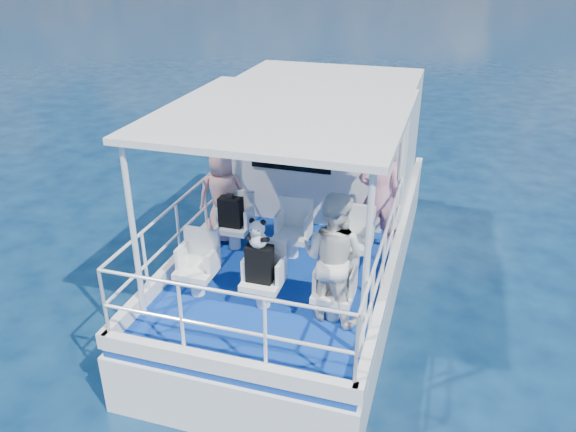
# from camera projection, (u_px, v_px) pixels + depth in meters

# --- Properties ---
(ground) EXTENTS (2000.00, 2000.00, 0.00)m
(ground) POSITION_uv_depth(u_px,v_px,m) (288.00, 314.00, 8.44)
(ground) COLOR #081E3C
(ground) RESTS_ON ground
(hull) EXTENTS (3.00, 7.00, 1.60)m
(hull) POSITION_uv_depth(u_px,v_px,m) (306.00, 280.00, 9.30)
(hull) COLOR white
(hull) RESTS_ON ground
(deck) EXTENTS (2.90, 6.90, 0.10)m
(deck) POSITION_uv_depth(u_px,v_px,m) (307.00, 234.00, 8.93)
(deck) COLOR navy
(deck) RESTS_ON hull
(cabin) EXTENTS (2.85, 2.00, 2.20)m
(cabin) POSITION_uv_depth(u_px,v_px,m) (327.00, 141.00, 9.55)
(cabin) COLOR white
(cabin) RESTS_ON deck
(canopy) EXTENTS (3.00, 3.20, 0.08)m
(canopy) POSITION_uv_depth(u_px,v_px,m) (284.00, 113.00, 6.90)
(canopy) COLOR white
(canopy) RESTS_ON cabin
(canopy_posts) EXTENTS (2.77, 2.97, 2.20)m
(canopy_posts) POSITION_uv_depth(u_px,v_px,m) (283.00, 199.00, 7.35)
(canopy_posts) COLOR white
(canopy_posts) RESTS_ON deck
(railings) EXTENTS (2.84, 3.59, 1.00)m
(railings) POSITION_uv_depth(u_px,v_px,m) (276.00, 251.00, 7.34)
(railings) COLOR white
(railings) RESTS_ON deck
(seat_port_fwd) EXTENTS (0.48, 0.46, 0.38)m
(seat_port_fwd) POSITION_uv_depth(u_px,v_px,m) (235.00, 236.00, 8.37)
(seat_port_fwd) COLOR white
(seat_port_fwd) RESTS_ON deck
(seat_center_fwd) EXTENTS (0.48, 0.46, 0.38)m
(seat_center_fwd) POSITION_uv_depth(u_px,v_px,m) (292.00, 244.00, 8.14)
(seat_center_fwd) COLOR white
(seat_center_fwd) RESTS_ON deck
(seat_stbd_fwd) EXTENTS (0.48, 0.46, 0.38)m
(seat_stbd_fwd) POSITION_uv_depth(u_px,v_px,m) (354.00, 253.00, 7.90)
(seat_stbd_fwd) COLOR white
(seat_stbd_fwd) RESTS_ON deck
(seat_port_aft) EXTENTS (0.48, 0.46, 0.38)m
(seat_port_aft) POSITION_uv_depth(u_px,v_px,m) (197.00, 281.00, 7.25)
(seat_port_aft) COLOR white
(seat_port_aft) RESTS_ON deck
(seat_center_aft) EXTENTS (0.48, 0.46, 0.38)m
(seat_center_aft) POSITION_uv_depth(u_px,v_px,m) (263.00, 292.00, 7.02)
(seat_center_aft) COLOR white
(seat_center_aft) RESTS_ON deck
(seat_stbd_aft) EXTENTS (0.48, 0.46, 0.38)m
(seat_stbd_aft) POSITION_uv_depth(u_px,v_px,m) (333.00, 304.00, 6.78)
(seat_stbd_aft) COLOR white
(seat_stbd_aft) RESTS_ON deck
(passenger_port_fwd) EXTENTS (0.66, 0.58, 1.47)m
(passenger_port_fwd) POSITION_uv_depth(u_px,v_px,m) (223.00, 196.00, 8.37)
(passenger_port_fwd) COLOR #E7A096
(passenger_port_fwd) RESTS_ON deck
(passenger_stbd_fwd) EXTENTS (0.73, 0.61, 1.71)m
(passenger_stbd_fwd) POSITION_uv_depth(u_px,v_px,m) (379.00, 195.00, 8.10)
(passenger_stbd_fwd) COLOR #C9829B
(passenger_stbd_fwd) RESTS_ON deck
(passenger_stbd_aft) EXTENTS (0.92, 0.79, 1.64)m
(passenger_stbd_aft) POSITION_uv_depth(u_px,v_px,m) (333.00, 257.00, 6.55)
(passenger_stbd_aft) COLOR white
(passenger_stbd_aft) RESTS_ON deck
(backpack_port) EXTENTS (0.34, 0.19, 0.45)m
(backpack_port) POSITION_uv_depth(u_px,v_px,m) (231.00, 212.00, 8.17)
(backpack_port) COLOR black
(backpack_port) RESTS_ON seat_port_fwd
(backpack_center) EXTENTS (0.32, 0.18, 0.49)m
(backpack_center) POSITION_uv_depth(u_px,v_px,m) (260.00, 264.00, 6.81)
(backpack_center) COLOR black
(backpack_center) RESTS_ON seat_center_aft
(compact_camera) EXTENTS (0.10, 0.06, 0.06)m
(compact_camera) POSITION_uv_depth(u_px,v_px,m) (230.00, 196.00, 8.05)
(compact_camera) COLOR black
(compact_camera) RESTS_ON backpack_port
(panda) EXTENTS (0.24, 0.20, 0.37)m
(panda) POSITION_uv_depth(u_px,v_px,m) (258.00, 233.00, 6.60)
(panda) COLOR white
(panda) RESTS_ON backpack_center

